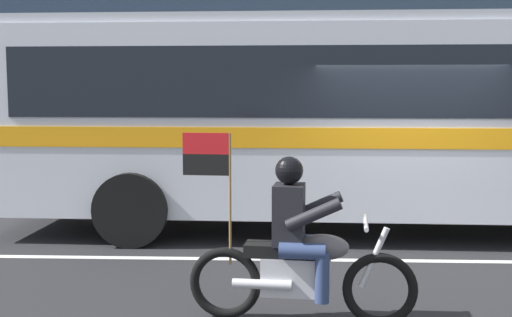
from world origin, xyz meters
name	(u,v)px	position (x,y,z in m)	size (l,w,h in m)	color
ground_plane	(406,250)	(0.00, 0.00, 0.00)	(60.00, 60.00, 0.00)	black
sidewalk_curb	(362,188)	(0.00, 5.10, 0.07)	(28.00, 3.80, 0.15)	#A39E93
lane_center_stripe	(414,261)	(0.00, -0.60, 0.00)	(26.60, 0.14, 0.01)	silver
transit_bus	(369,109)	(-0.37, 1.19, 1.88)	(11.08, 2.91, 3.22)	silver
motorcycle_with_rider	(299,252)	(-1.52, -2.87, 0.67)	(2.19, 0.65, 1.78)	black
fire_hydrant	(108,172)	(-5.21, 4.12, 0.52)	(0.22, 0.30, 0.75)	red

